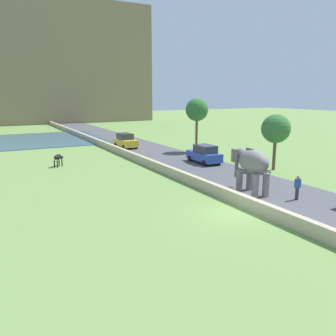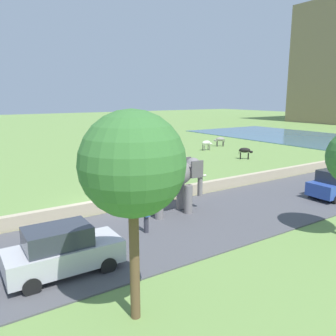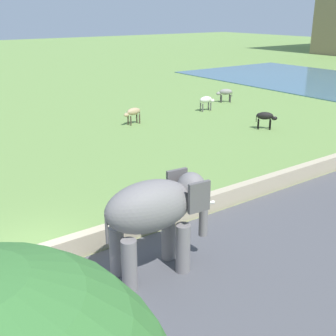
# 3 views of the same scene
# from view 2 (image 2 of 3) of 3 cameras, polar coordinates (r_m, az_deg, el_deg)

# --- Properties ---
(ground_plane) EXTENTS (220.00, 220.00, 0.00)m
(ground_plane) POSITION_cam_2_polar(r_m,az_deg,el_deg) (20.44, -10.76, -6.12)
(ground_plane) COLOR #6B8E47
(barrier_wall) EXTENTS (0.40, 110.00, 0.74)m
(barrier_wall) POSITION_cam_2_polar(r_m,az_deg,el_deg) (31.00, 22.53, 0.03)
(barrier_wall) COLOR tan
(barrier_wall) RESTS_ON ground
(lake) EXTENTS (36.00, 18.00, 0.08)m
(lake) POSITION_cam_2_polar(r_m,az_deg,el_deg) (56.33, 21.57, 4.71)
(lake) COLOR #426B84
(lake) RESTS_ON ground
(elephant) EXTENTS (1.63, 3.52, 2.99)m
(elephant) POSITION_cam_2_polar(r_m,az_deg,el_deg) (18.17, 0.99, -1.51)
(elephant) COLOR slate
(elephant) RESTS_ON ground
(person_beside_elephant) EXTENTS (0.36, 0.22, 1.63)m
(person_beside_elephant) POSITION_cam_2_polar(r_m,az_deg,el_deg) (15.91, -3.65, -7.87)
(person_beside_elephant) COLOR #33333D
(person_beside_elephant) RESTS_ON ground
(car_silver) EXTENTS (1.85, 4.03, 1.80)m
(car_silver) POSITION_cam_2_polar(r_m,az_deg,el_deg) (13.00, -17.04, -12.93)
(car_silver) COLOR #B7B7BC
(car_silver) RESTS_ON ground
(cow_grey) EXTENTS (0.99, 1.37, 1.15)m
(cow_grey) POSITION_cam_2_polar(r_m,az_deg,el_deg) (43.88, 8.58, 4.66)
(cow_grey) COLOR gray
(cow_grey) RESTS_ON ground
(cow_tan) EXTENTS (0.57, 1.41, 1.15)m
(cow_tan) POSITION_cam_2_polar(r_m,az_deg,el_deg) (36.14, -1.70, 3.26)
(cow_tan) COLOR tan
(cow_tan) RESTS_ON ground
(cow_white) EXTENTS (0.52, 1.40, 1.15)m
(cow_white) POSITION_cam_2_polar(r_m,az_deg,el_deg) (40.38, 6.42, 4.10)
(cow_white) COLOR silver
(cow_white) RESTS_ON ground
(cow_black) EXTENTS (1.19, 1.24, 1.15)m
(cow_black) POSITION_cam_2_polar(r_m,az_deg,el_deg) (35.38, 12.65, 2.79)
(cow_black) COLOR black
(cow_black) RESTS_ON ground
(tree_mid) EXTENTS (2.86, 2.86, 5.93)m
(tree_mid) POSITION_cam_2_polar(r_m,az_deg,el_deg) (9.04, -5.91, 0.51)
(tree_mid) COLOR brown
(tree_mid) RESTS_ON ground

